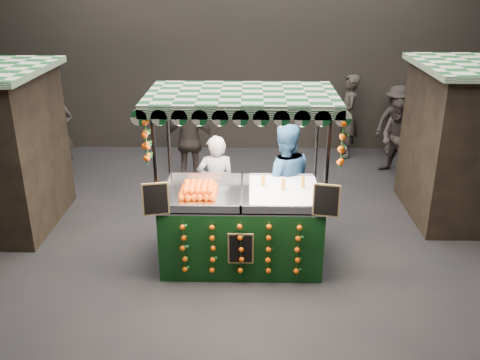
{
  "coord_description": "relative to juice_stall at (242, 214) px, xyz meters",
  "views": [
    {
      "loc": [
        0.23,
        -6.87,
        4.0
      ],
      "look_at": [
        0.08,
        0.35,
        1.06
      ],
      "focal_mm": 39.43,
      "sensor_mm": 36.0,
      "label": 1
    }
  ],
  "objects": [
    {
      "name": "market_hall",
      "position": [
        -0.13,
        0.19,
        2.61
      ],
      "size": [
        12.1,
        10.1,
        5.05
      ],
      "color": "black",
      "rests_on": "ground"
    },
    {
      "name": "vendor_blue",
      "position": [
        0.62,
        0.8,
        0.16
      ],
      "size": [
        0.97,
        0.79,
        1.86
      ],
      "rotation": [
        0.0,
        0.0,
        3.23
      ],
      "color": "navy",
      "rests_on": "ground"
    },
    {
      "name": "ground",
      "position": [
        -0.13,
        0.19,
        -0.77
      ],
      "size": [
        12.0,
        12.0,
        0.0
      ],
      "primitive_type": "plane",
      "color": "black",
      "rests_on": "ground"
    },
    {
      "name": "shopper_2",
      "position": [
        -1.05,
        2.94,
        0.11
      ],
      "size": [
        1.07,
        0.53,
        1.77
      ],
      "rotation": [
        0.0,
        0.0,
        3.05
      ],
      "color": "#292322",
      "rests_on": "ground"
    },
    {
      "name": "shopper_0",
      "position": [
        -3.76,
        3.3,
        0.17
      ],
      "size": [
        0.75,
        0.55,
        1.88
      ],
      "rotation": [
        0.0,
        0.0,
        0.15
      ],
      "color": "black",
      "rests_on": "ground"
    },
    {
      "name": "juice_stall",
      "position": [
        0.0,
        0.0,
        0.0
      ],
      "size": [
        2.57,
        1.51,
        2.49
      ],
      "color": "black",
      "rests_on": "ground"
    },
    {
      "name": "shopper_4",
      "position": [
        -4.09,
        3.44,
        0.18
      ],
      "size": [
        0.97,
        0.68,
        1.9
      ],
      "rotation": [
        0.0,
        0.0,
        3.06
      ],
      "color": "black",
      "rests_on": "ground"
    },
    {
      "name": "shopper_6",
      "position": [
        2.26,
        4.66,
        0.15
      ],
      "size": [
        0.47,
        0.69,
        1.85
      ],
      "rotation": [
        0.0,
        0.0,
        -1.61
      ],
      "color": "#2E2925",
      "rests_on": "ground"
    },
    {
      "name": "shopper_5",
      "position": [
        3.45,
        3.31,
        0.06
      ],
      "size": [
        1.31,
        1.53,
        1.66
      ],
      "rotation": [
        0.0,
        0.0,
        2.21
      ],
      "color": "black",
      "rests_on": "ground"
    },
    {
      "name": "shopper_1",
      "position": [
        3.09,
        3.54,
        0.01
      ],
      "size": [
        0.94,
        0.96,
        1.56
      ],
      "rotation": [
        0.0,
        0.0,
        -0.86
      ],
      "color": "#2E2725",
      "rests_on": "ground"
    },
    {
      "name": "shopper_3",
      "position": [
        3.35,
        4.75,
        0.03
      ],
      "size": [
        1.18,
        0.94,
        1.6
      ],
      "rotation": [
        0.0,
        0.0,
        0.39
      ],
      "color": "#282321",
      "rests_on": "ground"
    },
    {
      "name": "vendor_grey",
      "position": [
        -0.42,
        0.91,
        0.05
      ],
      "size": [
        0.62,
        0.43,
        1.63
      ],
      "rotation": [
        0.0,
        0.0,
        3.21
      ],
      "color": "gray",
      "rests_on": "ground"
    }
  ]
}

